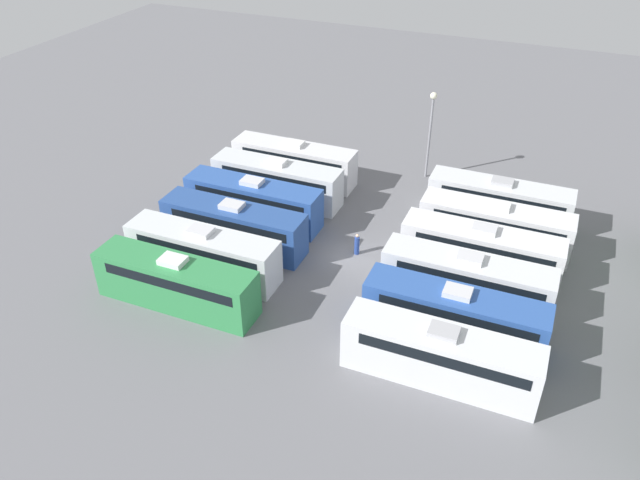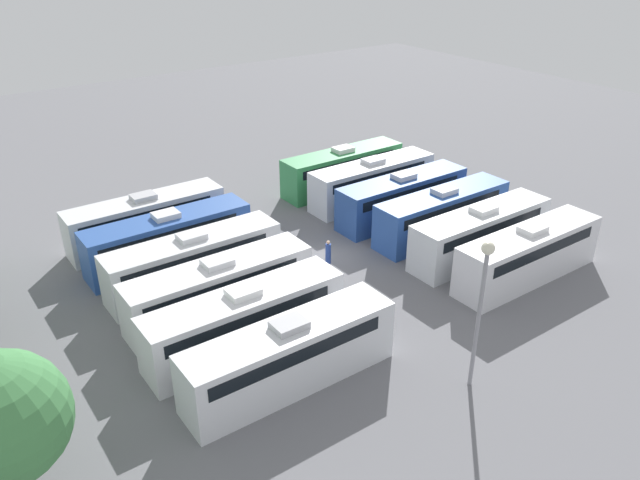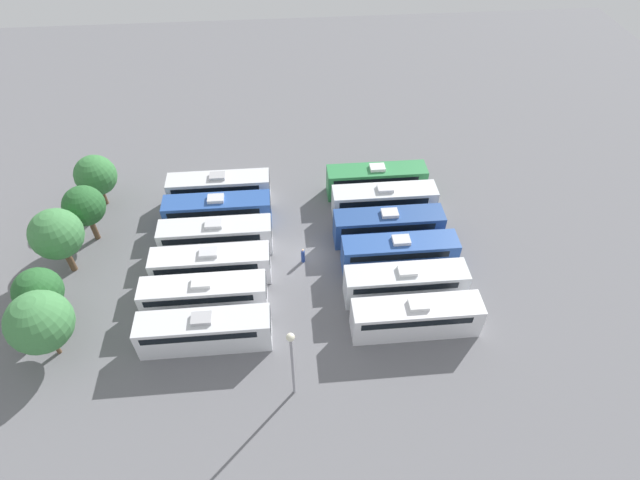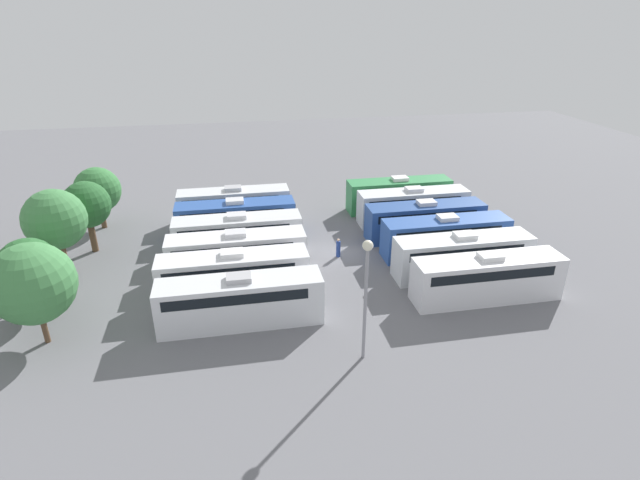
{
  "view_description": "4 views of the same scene",
  "coord_description": "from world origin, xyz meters",
  "px_view_note": "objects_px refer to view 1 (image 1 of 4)",
  "views": [
    {
      "loc": [
        34.53,
        12.03,
        25.6
      ],
      "look_at": [
        1.15,
        -1.95,
        1.7
      ],
      "focal_mm": 35.0,
      "sensor_mm": 36.0,
      "label": 1
    },
    {
      "loc": [
        -29.21,
        21.29,
        19.81
      ],
      "look_at": [
        -0.03,
        0.42,
        1.53
      ],
      "focal_mm": 35.0,
      "sensor_mm": 36.0,
      "label": 2
    },
    {
      "loc": [
        -33.24,
        1.37,
        35.48
      ],
      "look_at": [
        -0.68,
        -1.45,
        2.83
      ],
      "focal_mm": 28.0,
      "sensor_mm": 36.0,
      "label": 3
    },
    {
      "loc": [
        -37.65,
        8.78,
        18.76
      ],
      "look_at": [
        -0.37,
        1.71,
        1.55
      ],
      "focal_mm": 28.0,
      "sensor_mm": 36.0,
      "label": 4
    }
  ],
  "objects_px": {
    "bus_3": "(234,225)",
    "light_pole": "(431,121)",
    "bus_4": "(203,252)",
    "bus_5": "(177,282)",
    "bus_11": "(441,355)",
    "bus_2": "(254,200)",
    "bus_0": "(295,161)",
    "bus_7": "(496,225)",
    "bus_1": "(277,180)",
    "bus_6": "(500,201)",
    "bus_10": "(455,314)",
    "bus_8": "(481,249)",
    "worker_person": "(357,245)",
    "bus_9": "(467,279)"
  },
  "relations": [
    {
      "from": "bus_3",
      "to": "light_pole",
      "type": "distance_m",
      "value": 19.27
    },
    {
      "from": "bus_4",
      "to": "light_pole",
      "type": "bearing_deg",
      "value": 152.43
    },
    {
      "from": "bus_5",
      "to": "bus_11",
      "type": "xyz_separation_m",
      "value": [
        -0.01,
        16.94,
        0.0
      ]
    },
    {
      "from": "bus_2",
      "to": "light_pole",
      "type": "distance_m",
      "value": 16.53
    },
    {
      "from": "bus_0",
      "to": "bus_2",
      "type": "height_order",
      "value": "same"
    },
    {
      "from": "bus_7",
      "to": "light_pole",
      "type": "relative_size",
      "value": 1.4
    },
    {
      "from": "bus_1",
      "to": "bus_7",
      "type": "xyz_separation_m",
      "value": [
        0.16,
        17.55,
        0.0
      ]
    },
    {
      "from": "bus_2",
      "to": "bus_6",
      "type": "height_order",
      "value": "same"
    },
    {
      "from": "bus_4",
      "to": "bus_10",
      "type": "bearing_deg",
      "value": 90.43
    },
    {
      "from": "light_pole",
      "to": "bus_8",
      "type": "bearing_deg",
      "value": 29.49
    },
    {
      "from": "bus_3",
      "to": "bus_4",
      "type": "relative_size",
      "value": 1.0
    },
    {
      "from": "bus_0",
      "to": "bus_8",
      "type": "distance_m",
      "value": 18.82
    },
    {
      "from": "bus_2",
      "to": "bus_10",
      "type": "bearing_deg",
      "value": 66.87
    },
    {
      "from": "bus_0",
      "to": "bus_5",
      "type": "xyz_separation_m",
      "value": [
        18.41,
        0.25,
        0.0
      ]
    },
    {
      "from": "bus_2",
      "to": "bus_4",
      "type": "height_order",
      "value": "same"
    },
    {
      "from": "bus_6",
      "to": "bus_2",
      "type": "bearing_deg",
      "value": -67.42
    },
    {
      "from": "bus_0",
      "to": "bus_6",
      "type": "xyz_separation_m",
      "value": [
        0.12,
        17.38,
        0.0
      ]
    },
    {
      "from": "bus_5",
      "to": "bus_6",
      "type": "distance_m",
      "value": 25.05
    },
    {
      "from": "bus_3",
      "to": "light_pole",
      "type": "xyz_separation_m",
      "value": [
        -16.05,
        10.09,
        3.46
      ]
    },
    {
      "from": "bus_8",
      "to": "worker_person",
      "type": "relative_size",
      "value": 6.54
    },
    {
      "from": "bus_1",
      "to": "worker_person",
      "type": "height_order",
      "value": "bus_1"
    },
    {
      "from": "bus_9",
      "to": "bus_8",
      "type": "bearing_deg",
      "value": 176.71
    },
    {
      "from": "bus_1",
      "to": "bus_4",
      "type": "relative_size",
      "value": 1.0
    },
    {
      "from": "bus_1",
      "to": "bus_6",
      "type": "distance_m",
      "value": 17.6
    },
    {
      "from": "bus_1",
      "to": "bus_11",
      "type": "distance_m",
      "value": 22.52
    },
    {
      "from": "bus_2",
      "to": "bus_0",
      "type": "bearing_deg",
      "value": 179.42
    },
    {
      "from": "bus_2",
      "to": "bus_7",
      "type": "height_order",
      "value": "same"
    },
    {
      "from": "bus_10",
      "to": "bus_5",
      "type": "bearing_deg",
      "value": -77.75
    },
    {
      "from": "bus_5",
      "to": "bus_8",
      "type": "relative_size",
      "value": 1.0
    },
    {
      "from": "bus_2",
      "to": "bus_10",
      "type": "distance_m",
      "value": 18.73
    },
    {
      "from": "bus_9",
      "to": "light_pole",
      "type": "relative_size",
      "value": 1.4
    },
    {
      "from": "bus_1",
      "to": "bus_9",
      "type": "height_order",
      "value": "same"
    },
    {
      "from": "bus_5",
      "to": "bus_10",
      "type": "relative_size",
      "value": 1.0
    },
    {
      "from": "bus_0",
      "to": "bus_3",
      "type": "xyz_separation_m",
      "value": [
        11.1,
        0.29,
        0.0
      ]
    },
    {
      "from": "bus_6",
      "to": "bus_7",
      "type": "relative_size",
      "value": 1.0
    },
    {
      "from": "bus_8",
      "to": "bus_2",
      "type": "bearing_deg",
      "value": -89.88
    },
    {
      "from": "bus_3",
      "to": "bus_0",
      "type": "bearing_deg",
      "value": -178.52
    },
    {
      "from": "bus_4",
      "to": "bus_7",
      "type": "bearing_deg",
      "value": 121.96
    },
    {
      "from": "bus_3",
      "to": "worker_person",
      "type": "xyz_separation_m",
      "value": [
        -2.44,
        8.57,
        -1.01
      ]
    },
    {
      "from": "bus_0",
      "to": "light_pole",
      "type": "relative_size",
      "value": 1.4
    },
    {
      "from": "bus_2",
      "to": "worker_person",
      "type": "bearing_deg",
      "value": 81.84
    },
    {
      "from": "bus_9",
      "to": "worker_person",
      "type": "height_order",
      "value": "bus_9"
    },
    {
      "from": "bus_1",
      "to": "light_pole",
      "type": "bearing_deg",
      "value": 130.12
    },
    {
      "from": "bus_1",
      "to": "light_pole",
      "type": "relative_size",
      "value": 1.4
    },
    {
      "from": "bus_1",
      "to": "bus_8",
      "type": "bearing_deg",
      "value": 78.0
    },
    {
      "from": "bus_0",
      "to": "bus_2",
      "type": "bearing_deg",
      "value": -0.58
    },
    {
      "from": "bus_9",
      "to": "bus_10",
      "type": "xyz_separation_m",
      "value": [
        3.69,
        0.03,
        0.0
      ]
    },
    {
      "from": "bus_0",
      "to": "bus_4",
      "type": "height_order",
      "value": "same"
    },
    {
      "from": "bus_4",
      "to": "bus_5",
      "type": "height_order",
      "value": "same"
    },
    {
      "from": "bus_3",
      "to": "bus_4",
      "type": "height_order",
      "value": "same"
    }
  ]
}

